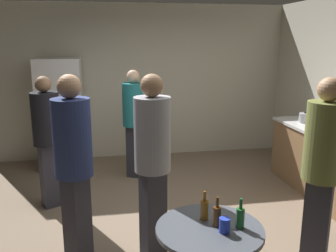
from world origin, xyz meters
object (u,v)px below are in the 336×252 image
(foreground_table, at_px, (209,240))
(plastic_cup_blue, at_px, (225,225))
(beer_bottle_brown, at_px, (217,215))
(person_in_teal_shirt, at_px, (134,116))
(refrigerator, at_px, (61,114))
(beer_bottle_amber, at_px, (204,209))
(person_in_gray_shirt, at_px, (153,153))
(person_in_black_shirt, at_px, (47,132))
(kettle, at_px, (305,118))
(person_in_olive_shirt, at_px, (323,161))
(beer_bottle_green, at_px, (240,217))
(person_in_navy_shirt, at_px, (74,157))

(foreground_table, distance_m, plastic_cup_blue, 0.20)
(beer_bottle_brown, xyz_separation_m, person_in_teal_shirt, (-0.36, 3.03, 0.15))
(foreground_table, bearing_deg, person_in_teal_shirt, 95.66)
(refrigerator, height_order, foreground_table, refrigerator)
(beer_bottle_amber, relative_size, person_in_gray_shirt, 0.13)
(beer_bottle_brown, bearing_deg, beer_bottle_amber, 117.91)
(foreground_table, height_order, person_in_black_shirt, person_in_black_shirt)
(kettle, bearing_deg, person_in_black_shirt, -176.11)
(person_in_teal_shirt, distance_m, person_in_olive_shirt, 3.01)
(kettle, bearing_deg, beer_bottle_green, -128.00)
(beer_bottle_amber, xyz_separation_m, plastic_cup_blue, (0.09, -0.22, -0.03))
(refrigerator, distance_m, person_in_navy_shirt, 2.90)
(person_in_olive_shirt, distance_m, person_in_black_shirt, 3.14)
(beer_bottle_amber, height_order, beer_bottle_brown, same)
(refrigerator, distance_m, beer_bottle_amber, 3.86)
(refrigerator, xyz_separation_m, person_in_olive_shirt, (2.57, -3.32, 0.15))
(person_in_teal_shirt, height_order, person_in_gray_shirt, person_in_gray_shirt)
(beer_bottle_brown, bearing_deg, plastic_cup_blue, -75.25)
(plastic_cup_blue, bearing_deg, person_in_navy_shirt, 139.61)
(foreground_table, height_order, beer_bottle_amber, beer_bottle_amber)
(person_in_navy_shirt, distance_m, person_in_gray_shirt, 0.72)
(person_in_olive_shirt, bearing_deg, foreground_table, -28.93)
(refrigerator, xyz_separation_m, person_in_gray_shirt, (1.14, -2.85, 0.15))
(beer_bottle_green, height_order, plastic_cup_blue, beer_bottle_green)
(foreground_table, bearing_deg, person_in_navy_shirt, 139.89)
(refrigerator, height_order, person_in_gray_shirt, refrigerator)
(beer_bottle_amber, height_order, plastic_cup_blue, beer_bottle_amber)
(plastic_cup_blue, height_order, person_in_olive_shirt, person_in_olive_shirt)
(beer_bottle_green, bearing_deg, beer_bottle_brown, 160.64)
(foreground_table, bearing_deg, person_in_olive_shirt, 19.39)
(person_in_navy_shirt, bearing_deg, plastic_cup_blue, -2.97)
(beer_bottle_amber, xyz_separation_m, person_in_gray_shirt, (-0.30, 0.74, 0.23))
(kettle, relative_size, beer_bottle_brown, 1.06)
(person_in_navy_shirt, relative_size, person_in_teal_shirt, 1.09)
(person_in_olive_shirt, bearing_deg, person_in_black_shirt, -83.10)
(refrigerator, bearing_deg, person_in_black_shirt, -90.03)
(foreground_table, distance_m, beer_bottle_amber, 0.23)
(person_in_navy_shirt, relative_size, person_in_olive_shirt, 1.01)
(refrigerator, height_order, plastic_cup_blue, refrigerator)
(beer_bottle_brown, bearing_deg, person_in_teal_shirt, 96.80)
(foreground_table, height_order, beer_bottle_green, beer_bottle_green)
(foreground_table, bearing_deg, beer_bottle_brown, 16.66)
(beer_bottle_brown, height_order, beer_bottle_green, same)
(beer_bottle_green, xyz_separation_m, person_in_gray_shirt, (-0.52, 0.91, 0.23))
(person_in_olive_shirt, bearing_deg, person_in_gray_shirt, -66.69)
(beer_bottle_green, bearing_deg, plastic_cup_blue, -162.14)
(person_in_teal_shirt, relative_size, person_in_black_shirt, 0.99)
(beer_bottle_amber, distance_m, person_in_teal_shirt, 2.93)
(person_in_navy_shirt, xyz_separation_m, person_in_gray_shirt, (0.72, 0.02, -0.01))
(beer_bottle_green, relative_size, person_in_black_shirt, 0.14)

